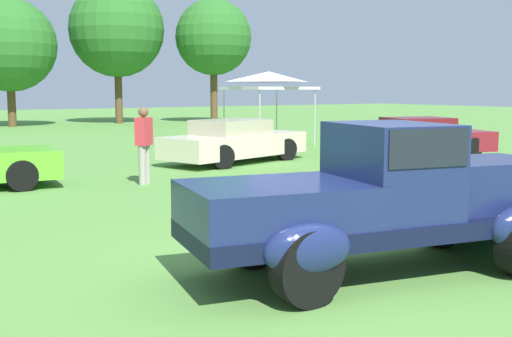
% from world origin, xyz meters
% --- Properties ---
extents(ground_plane, '(120.00, 120.00, 0.00)m').
position_xyz_m(ground_plane, '(0.00, 0.00, 0.00)').
color(ground_plane, '#568C3D').
extents(feature_pickup_truck, '(4.70, 2.50, 1.70)m').
position_xyz_m(feature_pickup_truck, '(0.77, -0.28, 0.87)').
color(feature_pickup_truck, black).
rests_on(feature_pickup_truck, ground_plane).
extents(show_car_cream, '(4.79, 2.86, 1.22)m').
position_xyz_m(show_car_cream, '(5.04, 9.90, 0.60)').
color(show_car_cream, beige).
rests_on(show_car_cream, ground_plane).
extents(show_car_burgundy, '(4.50, 2.78, 1.22)m').
position_xyz_m(show_car_burgundy, '(10.38, 7.84, 0.60)').
color(show_car_burgundy, maroon).
rests_on(show_car_burgundy, ground_plane).
extents(spectator_near_truck, '(0.46, 0.44, 1.69)m').
position_xyz_m(spectator_near_truck, '(1.22, 7.45, 0.91)').
color(spectator_near_truck, '#9E998E').
rests_on(spectator_near_truck, ground_plane).
extents(canopy_tent_left_field, '(2.70, 2.70, 2.71)m').
position_xyz_m(canopy_tent_left_field, '(9.08, 14.09, 2.42)').
color(canopy_tent_left_field, '#B7B7BC').
rests_on(canopy_tent_left_field, ground_plane).
extents(treeline_center, '(5.08, 5.08, 6.98)m').
position_xyz_m(treeline_center, '(3.71, 31.20, 4.43)').
color(treeline_center, brown).
rests_on(treeline_center, ground_plane).
extents(treeline_mid_right, '(5.61, 5.61, 8.36)m').
position_xyz_m(treeline_mid_right, '(9.88, 31.22, 5.54)').
color(treeline_mid_right, brown).
rests_on(treeline_mid_right, ground_plane).
extents(treeline_far_right, '(4.64, 4.64, 7.52)m').
position_xyz_m(treeline_far_right, '(15.16, 28.93, 5.18)').
color(treeline_far_right, brown).
rests_on(treeline_far_right, ground_plane).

